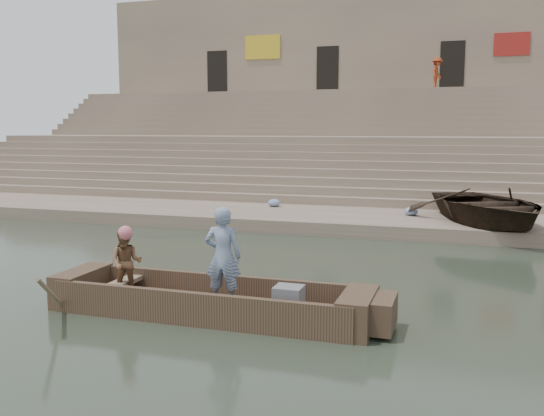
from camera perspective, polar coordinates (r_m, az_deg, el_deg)
The scene contains 14 objects.
ground at distance 12.72m, azimuth -10.01°, elevation -6.90°, with size 120.00×120.00×0.00m, color #2A3427.
lower_landing at distance 19.96m, azimuth 0.73°, elevation -0.89°, with size 32.00×4.00×0.40m, color gray.
mid_landing at distance 27.06m, azimuth 5.43°, elevation 3.89°, with size 32.00×3.00×2.80m, color gray.
upper_landing at distance 33.87m, azimuth 8.03°, elevation 6.64°, with size 32.00×3.00×5.20m, color gray.
ghat_steps at distance 28.68m, azimuth 6.17°, elevation 4.89°, with size 32.00×11.00×5.20m.
building_wall at distance 37.89m, azimuth 9.18°, elevation 11.26°, with size 32.00×5.07×11.20m.
main_rowboat at distance 10.37m, azimuth -6.02°, elevation -9.57°, with size 5.00×1.30×0.22m, color brown.
rowboat_trim at distance 10.23m, azimuth -4.96°, elevation -8.66°, with size 6.04×2.63×1.86m.
standing_man at distance 9.94m, azimuth -4.73°, elevation -4.66°, with size 0.61×0.40×1.68m, color navy.
rowing_man at distance 10.87m, azimuth -13.79°, elevation -5.11°, with size 0.58×0.45×1.19m, color #226735.
television at distance 9.82m, azimuth 1.55°, elevation -8.64°, with size 0.46×0.42×0.40m.
beached_rowboat at distance 18.51m, azimuth 19.95°, elevation 0.23°, with size 3.63×5.09×1.05m, color #2D2116.
pedestrian at distance 32.96m, azimuth 15.53°, elevation 12.36°, with size 1.05×0.61×1.63m, color #943419.
cloth_bundles at distance 19.94m, azimuth 17.46°, elevation -0.30°, with size 11.25×1.14×0.26m.
Camera 1 is at (5.81, -10.87, 3.18)m, focal length 39.28 mm.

